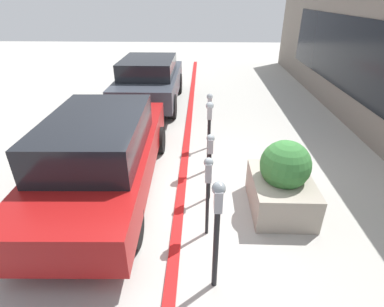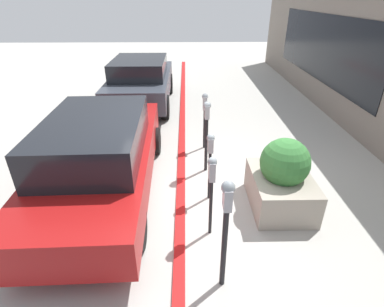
% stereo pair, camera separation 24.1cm
% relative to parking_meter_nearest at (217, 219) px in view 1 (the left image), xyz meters
% --- Properties ---
extents(ground_plane, '(40.00, 40.00, 0.00)m').
position_rel_parking_meter_nearest_xyz_m(ground_plane, '(1.91, 0.47, -1.09)').
color(ground_plane, '#ADAAA3').
extents(curb_strip, '(24.50, 0.16, 0.04)m').
position_rel_parking_meter_nearest_xyz_m(curb_strip, '(1.91, 0.55, -1.07)').
color(curb_strip, red).
rests_on(curb_strip, ground_plane).
extents(parking_meter_nearest, '(0.18, 0.15, 1.57)m').
position_rel_parking_meter_nearest_xyz_m(parking_meter_nearest, '(0.00, 0.00, 0.00)').
color(parking_meter_nearest, black).
rests_on(parking_meter_nearest, ground_plane).
extents(parking_meter_second, '(0.16, 0.13, 1.34)m').
position_rel_parking_meter_nearest_xyz_m(parking_meter_second, '(0.94, 0.09, -0.10)').
color(parking_meter_second, black).
rests_on(parking_meter_second, ground_plane).
extents(parking_meter_middle, '(0.16, 0.14, 1.28)m').
position_rel_parking_meter_nearest_xyz_m(parking_meter_middle, '(1.85, 0.04, -0.14)').
color(parking_meter_middle, black).
rests_on(parking_meter_middle, ground_plane).
extents(parking_meter_fourth, '(0.18, 0.15, 1.51)m').
position_rel_parking_meter_nearest_xyz_m(parking_meter_fourth, '(2.83, 0.04, -0.03)').
color(parking_meter_fourth, black).
rests_on(parking_meter_fourth, ground_plane).
extents(parking_meter_farthest, '(0.16, 0.14, 1.35)m').
position_rel_parking_meter_nearest_xyz_m(parking_meter_farthest, '(3.89, 0.01, -0.11)').
color(parking_meter_farthest, black).
rests_on(parking_meter_farthest, ground_plane).
extents(planter_box, '(1.32, 0.99, 1.28)m').
position_rel_parking_meter_nearest_xyz_m(planter_box, '(1.61, -1.18, -0.55)').
color(planter_box, '#A39989').
rests_on(planter_box, ground_plane).
extents(parked_car_middle, '(4.84, 1.91, 1.52)m').
position_rel_parking_meter_nearest_xyz_m(parked_car_middle, '(2.10, 1.98, -0.31)').
color(parked_car_middle, maroon).
rests_on(parked_car_middle, ground_plane).
extents(parked_car_rear, '(4.23, 1.90, 1.53)m').
position_rel_parking_meter_nearest_xyz_m(parked_car_rear, '(7.11, 1.90, -0.28)').
color(parked_car_rear, '#383D47').
rests_on(parked_car_rear, ground_plane).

